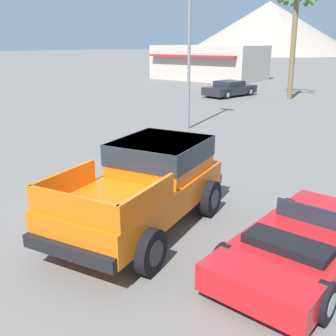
{
  "coord_description": "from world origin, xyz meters",
  "views": [
    {
      "loc": [
        5.58,
        -6.51,
        4.01
      ],
      "look_at": [
        0.32,
        0.51,
        1.18
      ],
      "focal_mm": 42.0,
      "sensor_mm": 36.0,
      "label": 1
    }
  ],
  "objects": [
    {
      "name": "street_lamp_post",
      "position": [
        -4.87,
        9.05,
        4.57
      ],
      "size": [
        0.9,
        0.24,
        7.59
      ],
      "color": "slate",
      "rests_on": "ground_plane"
    },
    {
      "name": "red_convertible_car",
      "position": [
        3.69,
        0.18,
        0.42
      ],
      "size": [
        2.15,
        4.4,
        1.01
      ],
      "rotation": [
        0.0,
        0.0,
        -0.06
      ],
      "color": "red",
      "rests_on": "ground_plane"
    },
    {
      "name": "palm_tree_leaning",
      "position": [
        -4.62,
        21.83,
        5.8
      ],
      "size": [
        2.92,
        2.96,
        7.72
      ],
      "color": "brown",
      "rests_on": "ground_plane"
    },
    {
      "name": "parked_car_dark",
      "position": [
        -8.92,
        20.74,
        0.6
      ],
      "size": [
        2.66,
        4.71,
        1.17
      ],
      "rotation": [
        0.0,
        0.0,
        6.09
      ],
      "color": "#232328",
      "rests_on": "ground_plane"
    },
    {
      "name": "orange_pickup_truck",
      "position": [
        0.27,
        -0.16,
        1.05
      ],
      "size": [
        2.94,
        5.1,
        1.86
      ],
      "rotation": [
        0.0,
        0.0,
        0.16
      ],
      "color": "orange",
      "rests_on": "ground_plane"
    },
    {
      "name": "ground_plane",
      "position": [
        0.0,
        0.0,
        0.0
      ],
      "size": [
        320.0,
        320.0,
        0.0
      ],
      "primitive_type": "plane",
      "color": "slate"
    },
    {
      "name": "storefront_building",
      "position": [
        -17.68,
        32.14,
        1.81
      ],
      "size": [
        11.46,
        7.54,
        3.62
      ],
      "color": "#BCB2A3",
      "rests_on": "ground_plane"
    }
  ]
}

